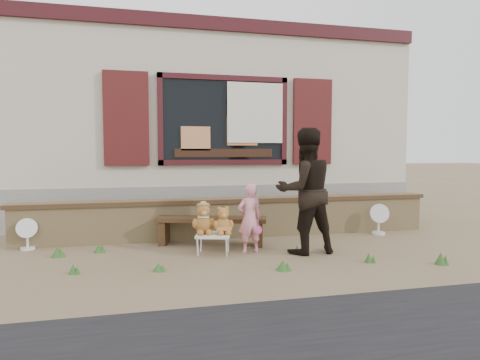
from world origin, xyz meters
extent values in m
plane|color=brown|center=(0.00, 0.00, 0.00)|extent=(80.00, 80.00, 0.00)
cube|color=#B4AD92|center=(0.00, 4.50, 2.40)|extent=(8.00, 5.00, 3.20)
cube|color=gray|center=(0.00, 4.50, 0.40)|extent=(8.04, 5.04, 0.80)
cube|color=black|center=(0.00, 1.97, 2.05)|extent=(2.30, 0.04, 1.50)
cube|color=#3A1115|center=(0.00, 1.95, 2.85)|extent=(2.50, 0.08, 0.10)
cube|color=#3A1115|center=(0.00, 1.95, 1.25)|extent=(2.50, 0.08, 0.10)
cube|color=#3A1115|center=(-1.20, 1.95, 2.05)|extent=(0.10, 0.08, 1.70)
cube|color=#3A1115|center=(1.20, 1.95, 2.05)|extent=(0.10, 0.08, 1.70)
cube|color=#3C1011|center=(-1.80, 1.94, 2.05)|extent=(0.80, 0.07, 1.70)
cube|color=#3C1011|center=(1.80, 1.94, 2.05)|extent=(0.80, 0.07, 1.70)
cube|color=silver|center=(0.60, 1.90, 2.20)|extent=(1.10, 0.02, 1.15)
cube|color=#3A1115|center=(0.00, 1.98, 3.85)|extent=(8.00, 0.12, 0.25)
cube|color=black|center=(0.00, 1.94, 1.43)|extent=(1.90, 0.06, 0.16)
cube|color=tan|center=(-0.55, 1.94, 1.70)|extent=(0.55, 0.06, 0.45)
cube|color=#E08447|center=(0.35, 1.94, 1.85)|extent=(0.60, 0.06, 0.55)
cube|color=tan|center=(0.00, 1.00, 0.30)|extent=(7.00, 0.30, 0.60)
cube|color=brown|center=(0.00, 1.00, 0.63)|extent=(7.10, 0.36, 0.07)
cube|color=#362312|center=(-0.49, 0.48, 0.40)|extent=(1.74, 0.84, 0.06)
cube|color=#362312|center=(-1.20, 0.70, 0.18)|extent=(0.19, 0.34, 0.36)
cube|color=#362312|center=(0.23, 0.26, 0.18)|extent=(0.19, 0.34, 0.36)
cube|color=silver|center=(-0.54, -0.06, 0.27)|extent=(0.57, 0.53, 0.04)
cylinder|color=silver|center=(-0.78, -0.19, 0.13)|extent=(0.03, 0.03, 0.25)
cylinder|color=silver|center=(-0.40, -0.29, 0.13)|extent=(0.03, 0.03, 0.25)
cylinder|color=silver|center=(-0.69, 0.16, 0.13)|extent=(0.03, 0.03, 0.25)
cylinder|color=silver|center=(-0.30, 0.06, 0.13)|extent=(0.03, 0.03, 0.25)
imported|color=pink|center=(-0.02, -0.13, 0.50)|extent=(0.39, 0.29, 1.00)
imported|color=black|center=(0.75, -0.30, 0.89)|extent=(0.92, 0.74, 1.79)
cylinder|color=silver|center=(-3.19, 0.80, 0.02)|extent=(0.20, 0.20, 0.04)
cylinder|color=silver|center=(-3.19, 0.80, 0.15)|extent=(0.03, 0.03, 0.25)
cylinder|color=silver|center=(-3.19, 0.80, 0.33)|extent=(0.30, 0.14, 0.29)
cylinder|color=silver|center=(2.51, 0.64, 0.02)|extent=(0.23, 0.23, 0.04)
cylinder|color=silver|center=(2.51, 0.64, 0.17)|extent=(0.04, 0.04, 0.29)
cylinder|color=silver|center=(2.51, 0.64, 0.37)|extent=(0.35, 0.18, 0.34)
cone|color=#2F5923|center=(2.22, -1.26, 0.08)|extent=(0.14, 0.14, 0.16)
cone|color=#2F5923|center=(-2.14, 0.39, 0.06)|extent=(0.15, 0.15, 0.13)
cone|color=#2F5923|center=(0.62, -0.35, 0.07)|extent=(0.11, 0.11, 0.13)
cone|color=#2F5923|center=(-1.32, -0.74, 0.05)|extent=(0.14, 0.14, 0.10)
cone|color=#2F5923|center=(1.37, -0.97, 0.07)|extent=(0.11, 0.11, 0.13)
cone|color=#2F5923|center=(-2.66, 0.25, 0.07)|extent=(0.18, 0.18, 0.15)
cone|color=#2F5923|center=(0.16, -1.05, 0.06)|extent=(0.18, 0.18, 0.13)
cone|color=#2F5923|center=(-2.32, -0.62, 0.06)|extent=(0.12, 0.12, 0.12)
camera|label=1|loc=(-1.43, -5.62, 1.45)|focal=30.00mm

